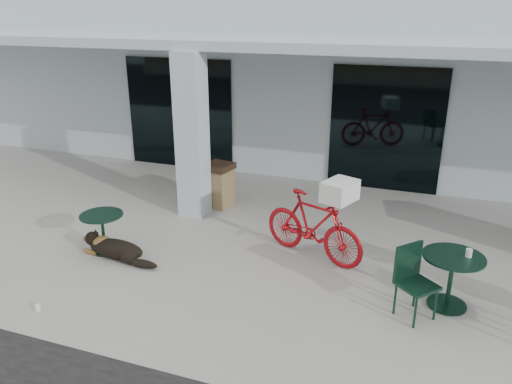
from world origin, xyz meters
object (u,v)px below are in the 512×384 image
at_px(cafe_table_near, 103,233).
at_px(cafe_table_far, 450,281).
at_px(trash_receptacle, 219,185).
at_px(cafe_chair_far_a, 417,284).
at_px(dog, 116,248).
at_px(bicycle, 313,226).

bearing_deg(cafe_table_near, cafe_table_far, 2.09).
distance_m(cafe_table_far, trash_receptacle, 4.98).
height_order(cafe_table_near, trash_receptacle, trash_receptacle).
relative_size(cafe_chair_far_a, trash_receptacle, 1.09).
bearing_deg(dog, trash_receptacle, 82.34).
distance_m(cafe_table_near, cafe_table_far, 5.42).
bearing_deg(trash_receptacle, cafe_table_near, -111.80).
bearing_deg(cafe_table_near, dog, -25.84).
relative_size(bicycle, cafe_chair_far_a, 1.87).
xyz_separation_m(bicycle, trash_receptacle, (-2.33, 1.54, -0.10)).
bearing_deg(dog, cafe_table_near, 160.24).
bearing_deg(cafe_chair_far_a, cafe_table_far, -2.62).
xyz_separation_m(bicycle, dog, (-2.98, -1.12, -0.37)).
bearing_deg(cafe_table_near, bicycle, 16.01).
xyz_separation_m(cafe_table_near, trash_receptacle, (1.00, 2.50, 0.12)).
distance_m(bicycle, cafe_table_near, 3.47).
distance_m(dog, trash_receptacle, 2.76).
bearing_deg(dog, bicycle, 26.73).
relative_size(dog, cafe_chair_far_a, 1.14).
height_order(bicycle, trash_receptacle, bicycle).
bearing_deg(cafe_table_near, cafe_chair_far_a, -2.64).
relative_size(bicycle, cafe_table_near, 2.61).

